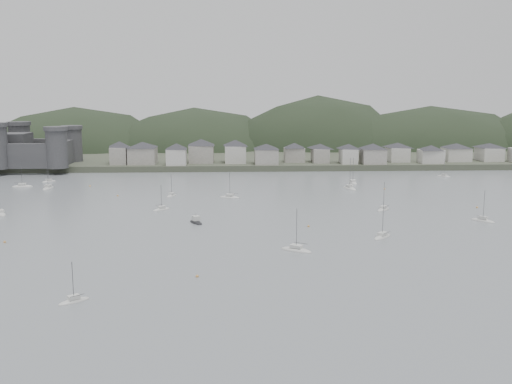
{
  "coord_description": "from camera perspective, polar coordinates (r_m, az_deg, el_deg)",
  "views": [
    {
      "loc": [
        -8.65,
        -114.25,
        38.35
      ],
      "look_at": [
        0.0,
        75.0,
        6.0
      ],
      "focal_mm": 40.34,
      "sensor_mm": 36.0,
      "label": 1
    }
  ],
  "objects": [
    {
      "name": "waterfront_town",
      "position": [
        304.88,
        8.62,
        3.99
      ],
      "size": [
        451.48,
        28.46,
        12.92
      ],
      "color": "gray",
      "rests_on": "far_shore_land"
    },
    {
      "name": "far_shore_land",
      "position": [
        410.99,
        -1.41,
        4.54
      ],
      "size": [
        900.0,
        250.0,
        3.0
      ],
      "primitive_type": "cube",
      "color": "#383D2D",
      "rests_on": "ground"
    },
    {
      "name": "forested_ridge",
      "position": [
        387.08,
        -0.6,
        2.32
      ],
      "size": [
        851.55,
        103.94,
        102.57
      ],
      "color": "black",
      "rests_on": "ground"
    },
    {
      "name": "sailboat_lead",
      "position": [
        143.4,
        4.02,
        -5.77
      ],
      "size": [
        8.48,
        6.93,
        11.5
      ],
      "rotation": [
        0.0,
        0.0,
        4.12
      ],
      "color": "beige",
      "rests_on": "ground"
    },
    {
      "name": "motor_launch_far",
      "position": [
        174.32,
        -5.97,
        -2.97
      ],
      "size": [
        5.37,
        7.28,
        3.67
      ],
      "rotation": [
        0.0,
        0.0,
        3.62
      ],
      "color": "black",
      "rests_on": "ground"
    },
    {
      "name": "moored_fleet",
      "position": [
        195.6,
        -7.99,
        -1.66
      ],
      "size": [
        220.68,
        165.54,
        13.67
      ],
      "color": "beige",
      "rests_on": "ground"
    },
    {
      "name": "mooring_buoys",
      "position": [
        179.35,
        -0.42,
        -2.61
      ],
      "size": [
        144.07,
        147.45,
        0.7
      ],
      "color": "#CF9045",
      "rests_on": "ground"
    },
    {
      "name": "ground",
      "position": [
        120.82,
        1.64,
        -8.82
      ],
      "size": [
        900.0,
        900.0,
        0.0
      ],
      "primitive_type": "plane",
      "color": "slate",
      "rests_on": "ground"
    },
    {
      "name": "castle",
      "position": [
        315.62,
        -23.32,
        3.92
      ],
      "size": [
        66.0,
        43.0,
        20.0
      ],
      "color": "#39393B",
      "rests_on": "far_shore_land"
    }
  ]
}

